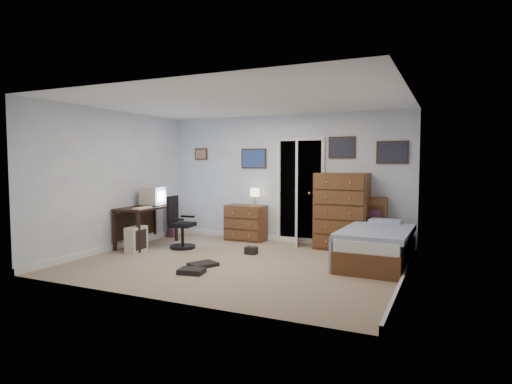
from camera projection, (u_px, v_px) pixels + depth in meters
floor at (238, 263)px, 6.71m from camera, size 5.00×4.00×0.02m
computer_desk at (143, 215)px, 8.10m from camera, size 0.66×1.32×0.74m
crt_monitor at (153, 196)px, 8.17m from camera, size 0.40×0.38×0.36m
keyboard at (142, 208)px, 7.67m from camera, size 0.17×0.40×0.02m
pc_tower at (136, 239)px, 7.51m from camera, size 0.23×0.43×0.45m
office_chair at (180, 228)px, 7.82m from camera, size 0.52×0.52×0.96m
media_stack at (172, 219)px, 8.98m from camera, size 0.16×0.16×0.79m
low_dresser at (246, 223)px, 8.60m from camera, size 0.80×0.41×0.71m
table_lamp at (255, 193)px, 8.48m from camera, size 0.18×0.18×0.35m
doorway at (305, 191)px, 8.56m from camera, size 0.96×1.12×2.05m
tall_dresser at (342, 211)px, 7.74m from camera, size 0.94×0.56×1.38m
headboard_bookcase at (357, 221)px, 7.75m from camera, size 1.07×0.31×0.95m
bed at (376, 245)px, 6.62m from camera, size 1.05×1.89×0.61m
wall_posters at (312, 153)px, 8.15m from camera, size 4.38×0.04×0.60m
floor_clutter at (211, 263)px, 6.51m from camera, size 0.63×1.76×0.12m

